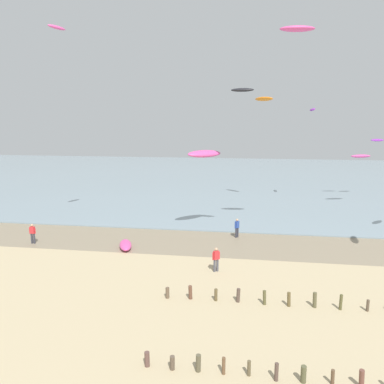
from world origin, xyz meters
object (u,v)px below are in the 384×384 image
at_px(kite_aloft_0, 297,29).
at_px(kite_aloft_1, 204,154).
at_px(kite_aloft_5, 361,156).
at_px(person_nearest_camera, 33,233).
at_px(kite_aloft_4, 312,110).
at_px(kite_aloft_2, 242,90).
at_px(kite_aloft_9, 57,27).
at_px(kite_aloft_8, 377,140).
at_px(person_by_waterline, 237,227).
at_px(kite_aloft_3, 264,99).
at_px(person_far_down_beach, 216,259).
at_px(grounded_kite, 126,245).

xyz_separation_m(kite_aloft_0, kite_aloft_1, (-7.36, 1.90, -9.87)).
bearing_deg(kite_aloft_5, person_nearest_camera, 13.14).
bearing_deg(kite_aloft_4, kite_aloft_1, -40.92).
bearing_deg(kite_aloft_0, kite_aloft_2, -175.64).
distance_m(kite_aloft_4, kite_aloft_9, 29.39).
distance_m(kite_aloft_8, kite_aloft_9, 39.50).
relative_size(person_by_waterline, kite_aloft_0, 0.63).
bearing_deg(person_nearest_camera, kite_aloft_1, 21.13).
bearing_deg(kite_aloft_3, kite_aloft_1, 106.88).
relative_size(kite_aloft_0, kite_aloft_5, 1.09).
relative_size(person_by_waterline, kite_aloft_3, 0.67).
bearing_deg(person_nearest_camera, kite_aloft_9, 76.36).
xyz_separation_m(person_far_down_beach, grounded_kite, (-7.71, 3.72, -0.65)).
height_order(person_far_down_beach, kite_aloft_0, kite_aloft_0).
height_order(person_by_waterline, kite_aloft_9, kite_aloft_9).
distance_m(person_by_waterline, kite_aloft_3, 18.44).
relative_size(kite_aloft_1, kite_aloft_5, 1.42).
relative_size(person_by_waterline, kite_aloft_1, 0.48).
bearing_deg(kite_aloft_0, person_far_down_beach, -133.31).
bearing_deg(person_by_waterline, kite_aloft_0, -10.16).
height_order(kite_aloft_2, kite_aloft_5, kite_aloft_2).
height_order(person_far_down_beach, kite_aloft_8, kite_aloft_8).
xyz_separation_m(person_nearest_camera, kite_aloft_3, (19.49, 18.15, 11.85)).
distance_m(kite_aloft_4, kite_aloft_5, 7.91).
xyz_separation_m(person_by_waterline, kite_aloft_1, (-3.08, 1.14, 6.40)).
height_order(kite_aloft_4, kite_aloft_5, kite_aloft_4).
relative_size(kite_aloft_4, kite_aloft_9, 0.96).
relative_size(person_nearest_camera, grounded_kite, 0.65).
bearing_deg(person_nearest_camera, person_far_down_beach, -13.19).
bearing_deg(kite_aloft_9, kite_aloft_5, -43.26).
bearing_deg(kite_aloft_2, grounded_kite, 22.29).
distance_m(person_far_down_beach, kite_aloft_9, 24.11).
bearing_deg(grounded_kite, kite_aloft_0, 84.61).
bearing_deg(grounded_kite, kite_aloft_5, 108.95).
distance_m(person_far_down_beach, kite_aloft_3, 25.13).
height_order(kite_aloft_1, kite_aloft_5, kite_aloft_1).
bearing_deg(kite_aloft_0, kite_aloft_3, 90.95).
height_order(person_nearest_camera, kite_aloft_5, kite_aloft_5).
xyz_separation_m(person_nearest_camera, person_by_waterline, (17.01, 4.24, 0.00)).
xyz_separation_m(kite_aloft_3, kite_aloft_4, (5.84, 1.44, -1.22)).
height_order(kite_aloft_0, kite_aloft_2, kite_aloft_0).
bearing_deg(person_nearest_camera, kite_aloft_2, 9.02).
distance_m(kite_aloft_2, kite_aloft_5, 21.99).
bearing_deg(person_far_down_beach, kite_aloft_3, 80.45).
distance_m(person_by_waterline, person_far_down_beach, 8.04).
bearing_deg(grounded_kite, kite_aloft_4, 118.55).
bearing_deg(person_far_down_beach, kite_aloft_8, 55.77).
height_order(kite_aloft_0, kite_aloft_1, kite_aloft_0).
relative_size(person_by_waterline, kite_aloft_8, 0.92).
bearing_deg(kite_aloft_1, person_by_waterline, -62.80).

